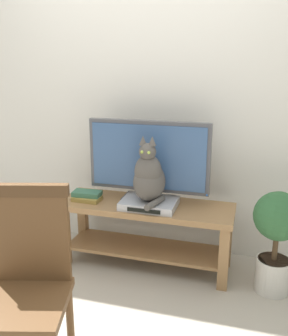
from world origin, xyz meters
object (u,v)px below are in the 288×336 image
Objects in this scene: media_box at (149,203)px; book_stack at (87,196)px; tv at (149,160)px; potted_plant at (277,233)px; cat at (149,177)px; tv_stand at (146,223)px; wooden_chair at (26,275)px.

book_stack is at bearing 179.64° from media_box.
tv is at bearing 14.28° from book_stack.
book_stack is at bearing 177.97° from potted_plant.
cat is at bearing -86.25° from media_box.
cat is 2.14× the size of book_stack.
tv is at bearing 89.98° from tv_stand.
tv_stand is at bearing 129.84° from media_box.
media_box is 0.55× the size of potted_plant.
potted_plant is at bearing -2.96° from media_box.
cat is 1.18m from wooden_chair.
cat reaches higher than tv_stand.
tv_stand is at bearing 174.28° from potted_plant.
tv reaches higher than media_box.
book_stack reaches higher than tv_stand.
media_box reaches higher than tv_stand.
tv is 0.93× the size of wooden_chair.
tv_stand is 1.42× the size of tv.
tv is 2.29× the size of media_box.
cat is (0.04, -0.06, 0.39)m from tv_stand.
cat is 0.96m from potted_plant.
book_stack is (-0.20, 1.15, -0.02)m from wooden_chair.
tv_stand is 5.76× the size of book_stack.
potted_plant reaches higher than media_box.
cat is at bearing 75.10° from wooden_chair.
wooden_chair is 4.33× the size of book_stack.
cat is (0.00, -0.02, 0.21)m from media_box.
tv is 0.33m from media_box.
potted_plant is (0.90, -0.05, -0.10)m from media_box.
tv_stand is at bearing 5.52° from book_stack.
potted_plant reaches higher than book_stack.
wooden_chair is 1.17m from book_stack.
media_box is 0.50m from book_stack.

